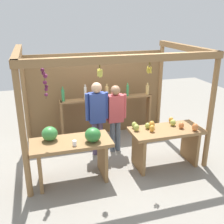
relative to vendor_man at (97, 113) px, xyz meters
The scene contains 7 objects.
ground_plane 0.97m from the vendor_man, ahead, with size 12.00×12.00×0.00m, color gray.
market_stall 0.66m from the vendor_man, 62.64° to the left, with size 3.44×2.22×2.23m.
fruit_counter_left 1.07m from the vendor_man, 129.24° to the right, with size 1.39×0.64×1.02m.
fruit_counter_right 1.45m from the vendor_man, 34.59° to the right, with size 1.39×0.66×0.92m.
bottle_shelf_unit 0.90m from the vendor_man, 61.24° to the left, with size 2.21×0.22×1.35m.
vendor_man is the anchor object (origin of this frame).
vendor_woman 0.41m from the vendor_man, ahead, with size 0.48×0.20×1.47m.
Camera 1 is at (-1.40, -4.95, 2.80)m, focal length 42.59 mm.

